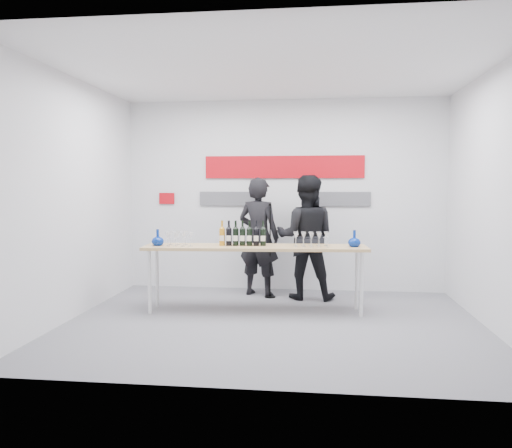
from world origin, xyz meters
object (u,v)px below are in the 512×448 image
Objects in this scene: presenter_right at (306,237)px; mic_stand at (270,269)px; tasting_table at (255,251)px; presenter_left at (259,237)px.

presenter_right reaches higher than mic_stand.
presenter_left is at bearing 90.00° from tasting_table.
mic_stand is at bearing 161.99° from presenter_left.
tasting_table is at bearing 55.30° from presenter_right.
mic_stand is (0.12, 0.85, -0.38)m from tasting_table.
mic_stand reaches higher than tasting_table.
presenter_left reaches higher than tasting_table.
mic_stand is at bearing 2.77° from presenter_right.
presenter_left is at bearing 163.53° from mic_stand.
presenter_right is (0.71, -0.14, 0.02)m from presenter_left.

